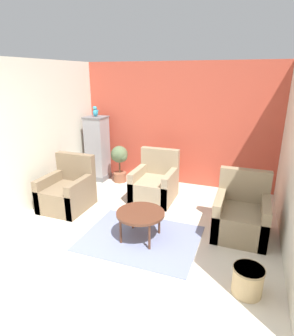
{
  "coord_description": "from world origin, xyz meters",
  "views": [
    {
      "loc": [
        1.52,
        -2.22,
        2.39
      ],
      "look_at": [
        0.0,
        1.86,
        0.92
      ],
      "focal_mm": 30.0,
      "sensor_mm": 36.0,
      "label": 1
    }
  ],
  "objects_px": {
    "parrot": "(95,112)",
    "armchair_left": "(68,192)",
    "coffee_table": "(140,215)",
    "armchair_right": "(241,216)",
    "birdcage": "(98,149)",
    "potted_plant": "(119,159)",
    "wicker_basket": "(248,280)",
    "armchair_middle": "(155,185)"
  },
  "relations": [
    {
      "from": "coffee_table",
      "to": "armchair_left",
      "type": "relative_size",
      "value": 0.75
    },
    {
      "from": "armchair_left",
      "to": "wicker_basket",
      "type": "distance_m",
      "value": 3.41
    },
    {
      "from": "birdcage",
      "to": "potted_plant",
      "type": "relative_size",
      "value": 1.75
    },
    {
      "from": "armchair_right",
      "to": "wicker_basket",
      "type": "xyz_separation_m",
      "value": [
        0.15,
        -1.3,
        -0.12
      ]
    },
    {
      "from": "armchair_right",
      "to": "parrot",
      "type": "relative_size",
      "value": 4.08
    },
    {
      "from": "armchair_right",
      "to": "armchair_middle",
      "type": "xyz_separation_m",
      "value": [
        -1.67,
        0.76,
        0.0
      ]
    },
    {
      "from": "armchair_left",
      "to": "parrot",
      "type": "height_order",
      "value": "parrot"
    },
    {
      "from": "wicker_basket",
      "to": "armchair_middle",
      "type": "bearing_deg",
      "value": 131.5
    },
    {
      "from": "parrot",
      "to": "potted_plant",
      "type": "xyz_separation_m",
      "value": [
        0.55,
        0.0,
        -1.05
      ]
    },
    {
      "from": "birdcage",
      "to": "wicker_basket",
      "type": "height_order",
      "value": "birdcage"
    },
    {
      "from": "armchair_middle",
      "to": "parrot",
      "type": "distance_m",
      "value": 2.16
    },
    {
      "from": "armchair_right",
      "to": "birdcage",
      "type": "distance_m",
      "value": 3.59
    },
    {
      "from": "armchair_right",
      "to": "wicker_basket",
      "type": "height_order",
      "value": "armchair_right"
    },
    {
      "from": "birdcage",
      "to": "potted_plant",
      "type": "distance_m",
      "value": 0.59
    },
    {
      "from": "wicker_basket",
      "to": "potted_plant",
      "type": "bearing_deg",
      "value": 137.18
    },
    {
      "from": "coffee_table",
      "to": "parrot",
      "type": "bearing_deg",
      "value": 132.6
    },
    {
      "from": "armchair_right",
      "to": "potted_plant",
      "type": "bearing_deg",
      "value": 153.29
    },
    {
      "from": "coffee_table",
      "to": "armchair_left",
      "type": "xyz_separation_m",
      "value": [
        -1.66,
        0.52,
        -0.1
      ]
    },
    {
      "from": "parrot",
      "to": "armchair_right",
      "type": "bearing_deg",
      "value": -22.68
    },
    {
      "from": "armchair_left",
      "to": "armchair_middle",
      "type": "height_order",
      "value": "same"
    },
    {
      "from": "armchair_right",
      "to": "potted_plant",
      "type": "xyz_separation_m",
      "value": [
        -2.74,
        1.38,
        0.23
      ]
    },
    {
      "from": "armchair_right",
      "to": "armchair_middle",
      "type": "bearing_deg",
      "value": 155.62
    },
    {
      "from": "armchair_right",
      "to": "armchair_middle",
      "type": "distance_m",
      "value": 1.83
    },
    {
      "from": "potted_plant",
      "to": "armchair_left",
      "type": "bearing_deg",
      "value": -101.62
    },
    {
      "from": "coffee_table",
      "to": "armchair_left",
      "type": "bearing_deg",
      "value": 162.73
    },
    {
      "from": "armchair_right",
      "to": "potted_plant",
      "type": "relative_size",
      "value": 1.14
    },
    {
      "from": "coffee_table",
      "to": "armchair_right",
      "type": "relative_size",
      "value": 0.75
    },
    {
      "from": "coffee_table",
      "to": "wicker_basket",
      "type": "xyz_separation_m",
      "value": [
        1.55,
        -0.62,
        -0.23
      ]
    },
    {
      "from": "coffee_table",
      "to": "potted_plant",
      "type": "distance_m",
      "value": 2.46
    },
    {
      "from": "coffee_table",
      "to": "armchair_middle",
      "type": "height_order",
      "value": "armchair_middle"
    },
    {
      "from": "coffee_table",
      "to": "armchair_middle",
      "type": "distance_m",
      "value": 1.47
    },
    {
      "from": "armchair_middle",
      "to": "birdcage",
      "type": "bearing_deg",
      "value": 159.17
    },
    {
      "from": "coffee_table",
      "to": "potted_plant",
      "type": "height_order",
      "value": "potted_plant"
    },
    {
      "from": "parrot",
      "to": "potted_plant",
      "type": "distance_m",
      "value": 1.19
    },
    {
      "from": "armchair_right",
      "to": "birdcage",
      "type": "bearing_deg",
      "value": 157.35
    },
    {
      "from": "armchair_left",
      "to": "armchair_middle",
      "type": "xyz_separation_m",
      "value": [
        1.39,
        0.92,
        0.0
      ]
    },
    {
      "from": "coffee_table",
      "to": "wicker_basket",
      "type": "distance_m",
      "value": 1.69
    },
    {
      "from": "parrot",
      "to": "armchair_left",
      "type": "bearing_deg",
      "value": -81.42
    },
    {
      "from": "parrot",
      "to": "wicker_basket",
      "type": "distance_m",
      "value": 4.58
    },
    {
      "from": "armchair_middle",
      "to": "birdcage",
      "type": "relative_size",
      "value": 0.65
    },
    {
      "from": "potted_plant",
      "to": "wicker_basket",
      "type": "relative_size",
      "value": 2.39
    },
    {
      "from": "armchair_middle",
      "to": "wicker_basket",
      "type": "relative_size",
      "value": 2.73
    }
  ]
}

